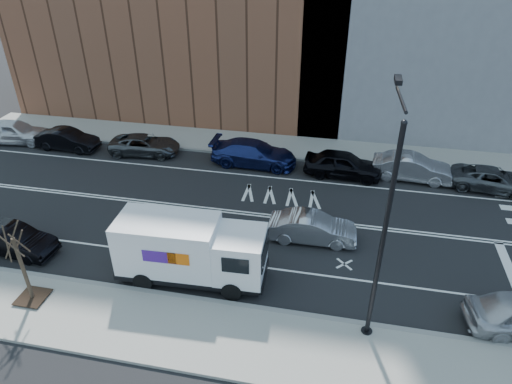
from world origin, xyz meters
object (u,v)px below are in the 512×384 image
at_px(far_parked_b, 68,140).
at_px(driving_sedan, 312,228).
at_px(far_parked_a, 14,132).
at_px(fedex_van, 190,250).

distance_m(far_parked_b, driving_sedan, 19.27).
bearing_deg(far_parked_a, fedex_van, -129.92).
height_order(fedex_van, far_parked_a, fedex_van).
bearing_deg(far_parked_b, fedex_van, -128.50).
relative_size(far_parked_a, far_parked_b, 1.12).
distance_m(fedex_van, far_parked_a, 20.63).
xyz_separation_m(fedex_van, driving_sedan, (5.08, 3.93, -0.86)).
distance_m(fedex_van, driving_sedan, 6.48).
height_order(far_parked_b, driving_sedan, driving_sedan).
xyz_separation_m(fedex_van, far_parked_b, (-12.80, 11.11, -0.87)).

